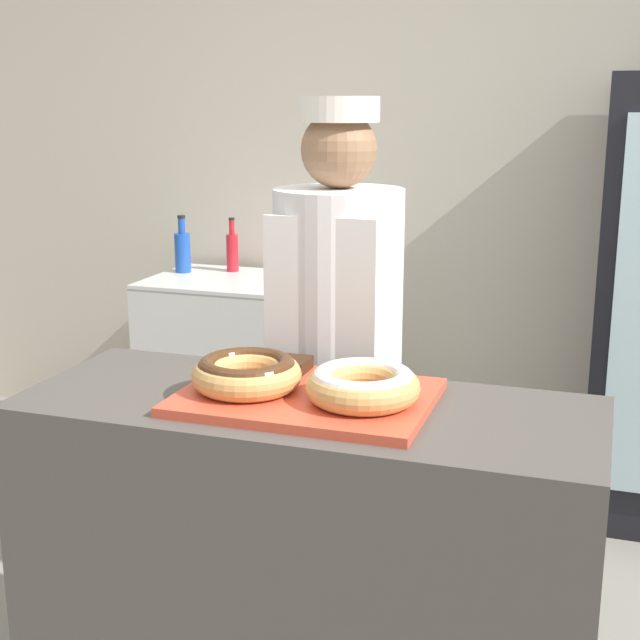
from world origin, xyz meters
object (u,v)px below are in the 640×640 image
object	(u,v)px
donut_chocolate_glaze	(247,372)
brownie_back_right	(365,372)
bottle_red	(232,251)
serving_tray	(307,397)
donut_light_glaze	(363,384)
chest_freezer	(246,369)
baker_person	(337,368)
brownie_back_left	(290,364)
bottle_blue	(183,250)

from	to	relation	value
donut_chocolate_glaze	brownie_back_right	distance (m)	0.31
donut_chocolate_glaze	bottle_red	size ratio (longest dim) A/B	1.04
serving_tray	donut_light_glaze	size ratio (longest dim) A/B	2.24
brownie_back_right	chest_freezer	size ratio (longest dim) A/B	0.11
donut_chocolate_glaze	baker_person	bearing A→B (deg)	83.69
brownie_back_left	brownie_back_right	distance (m)	0.20
serving_tray	baker_person	size ratio (longest dim) A/B	0.36
donut_light_glaze	brownie_back_left	bearing A→B (deg)	143.89
donut_chocolate_glaze	brownie_back_right	xyz separation A→B (m)	(0.25, 0.18, -0.03)
baker_person	brownie_back_right	bearing A→B (deg)	-62.56
baker_person	donut_chocolate_glaze	bearing A→B (deg)	-96.31
brownie_back_right	bottle_red	size ratio (longest dim) A/B	0.37
donut_light_glaze	bottle_blue	world-z (taller)	bottle_blue
chest_freezer	brownie_back_left	bearing A→B (deg)	-62.79
donut_chocolate_glaze	brownie_back_right	world-z (taller)	donut_chocolate_glaze
chest_freezer	bottle_blue	size ratio (longest dim) A/B	3.24
serving_tray	donut_chocolate_glaze	size ratio (longest dim) A/B	2.24
donut_light_glaze	bottle_blue	bearing A→B (deg)	127.39
donut_light_glaze	brownie_back_right	distance (m)	0.19
serving_tray	bottle_red	world-z (taller)	bottle_red
serving_tray	brownie_back_right	distance (m)	0.19
chest_freezer	bottle_red	xyz separation A→B (m)	(-0.13, 0.17, 0.53)
bottle_red	bottle_blue	distance (m)	0.23
donut_light_glaze	brownie_back_right	world-z (taller)	donut_light_glaze
chest_freezer	serving_tray	bearing A→B (deg)	-62.27
bottle_red	bottle_blue	size ratio (longest dim) A/B	0.95
baker_person	bottle_red	bearing A→B (deg)	124.54
bottle_red	bottle_blue	xyz separation A→B (m)	(-0.21, -0.10, 0.01)
brownie_back_right	chest_freezer	world-z (taller)	brownie_back_right
brownie_back_right	baker_person	bearing A→B (deg)	117.44
brownie_back_right	bottle_red	xyz separation A→B (m)	(-1.15, 1.76, -0.03)
brownie_back_right	baker_person	world-z (taller)	baker_person
donut_light_glaze	brownie_back_left	size ratio (longest dim) A/B	2.78
donut_light_glaze	chest_freezer	xyz separation A→B (m)	(-1.07, 1.78, -0.58)
donut_light_glaze	baker_person	xyz separation A→B (m)	(-0.23, 0.54, -0.14)
baker_person	chest_freezer	world-z (taller)	baker_person
bottle_blue	bottle_red	bearing A→B (deg)	24.27
brownie_back_left	donut_light_glaze	bearing A→B (deg)	-36.11
donut_chocolate_glaze	donut_light_glaze	xyz separation A→B (m)	(0.29, 0.00, 0.00)
baker_person	bottle_red	distance (m)	1.71
bottle_blue	chest_freezer	bearing A→B (deg)	-11.85
brownie_back_right	bottle_red	distance (m)	2.11
donut_chocolate_glaze	bottle_blue	bearing A→B (deg)	121.23
serving_tray	brownie_back_left	bearing A→B (deg)	122.67
serving_tray	donut_chocolate_glaze	distance (m)	0.16
serving_tray	donut_chocolate_glaze	bearing A→B (deg)	-171.15
serving_tray	chest_freezer	xyz separation A→B (m)	(-0.92, 1.75, -0.53)
brownie_back_right	donut_light_glaze	bearing A→B (deg)	-75.96
donut_light_glaze	brownie_back_right	size ratio (longest dim) A/B	2.78
donut_chocolate_glaze	bottle_red	bearing A→B (deg)	115.00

